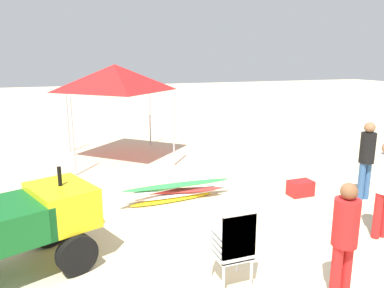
{
  "coord_description": "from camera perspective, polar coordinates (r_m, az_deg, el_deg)",
  "views": [
    {
      "loc": [
        -2.56,
        -4.57,
        3.1
      ],
      "look_at": [
        0.49,
        3.57,
        1.1
      ],
      "focal_mm": 35.04,
      "sensor_mm": 36.0,
      "label": 1
    }
  ],
  "objects": [
    {
      "name": "traffic_cone_near",
      "position": [
        7.51,
        -14.56,
        -9.77
      ],
      "size": [
        0.35,
        0.35,
        0.5
      ],
      "primitive_type": "cone",
      "color": "orange",
      "rests_on": "ground"
    },
    {
      "name": "cooler_box",
      "position": [
        9.02,
        16.17,
        -6.47
      ],
      "size": [
        0.55,
        0.36,
        0.35
      ],
      "primitive_type": "cube",
      "color": "red",
      "rests_on": "ground"
    },
    {
      "name": "utility_cart",
      "position": [
        5.99,
        -26.36,
        -11.17
      ],
      "size": [
        2.81,
        2.05,
        1.5
      ],
      "color": "#146023",
      "rests_on": "ground"
    },
    {
      "name": "surfboard_pile",
      "position": [
        8.42,
        -2.55,
        -7.14
      ],
      "size": [
        2.66,
        0.9,
        0.4
      ],
      "color": "yellow",
      "rests_on": "ground"
    },
    {
      "name": "lifeguard_near_right",
      "position": [
        9.05,
        25.06,
        -1.6
      ],
      "size": [
        0.32,
        0.32,
        1.75
      ],
      "color": "#33598C",
      "rests_on": "ground"
    },
    {
      "name": "ground",
      "position": [
        6.08,
        7.9,
        -17.78
      ],
      "size": [
        80.0,
        80.0,
        0.0
      ],
      "primitive_type": "plane",
      "color": "beige"
    },
    {
      "name": "popup_canopy",
      "position": [
        11.71,
        -11.63,
        9.85
      ],
      "size": [
        2.84,
        2.84,
        2.92
      ],
      "color": "#B2B2B7",
      "rests_on": "ground"
    },
    {
      "name": "stacked_plastic_chairs",
      "position": [
        5.24,
        6.52,
        -14.35
      ],
      "size": [
        0.48,
        0.48,
        1.2
      ],
      "color": "white",
      "rests_on": "ground"
    },
    {
      "name": "lifeguard_near_left",
      "position": [
        5.23,
        22.23,
        -12.7
      ],
      "size": [
        0.32,
        0.32,
        1.61
      ],
      "color": "red",
      "rests_on": "ground"
    }
  ]
}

